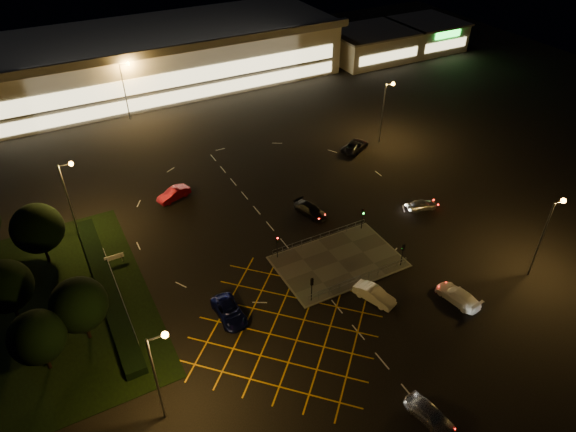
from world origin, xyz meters
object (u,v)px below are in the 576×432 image
car_circ_red (174,194)px  car_approach_white (458,296)px  car_queue_white (374,295)px  car_far_dkgrey (310,210)px  signal_sw (312,285)px  car_near_silver (430,414)px  signal_ne (363,214)px  signal_nw (277,243)px  signal_se (403,250)px  car_left_blue (229,312)px  car_right_silver (422,205)px  car_east_grey (355,146)px

car_circ_red → car_approach_white: bearing=13.9°
car_queue_white → car_far_dkgrey: 16.91m
signal_sw → car_far_dkgrey: bearing=-119.6°
signal_sw → car_near_silver: signal_sw is taller
car_circ_red → signal_ne: bearing=28.5°
signal_nw → car_far_dkgrey: bearing=36.5°
signal_se → car_approach_white: 7.72m
car_left_blue → car_far_dkgrey: (16.48, 11.76, -0.02)m
car_near_silver → car_right_silver: (19.84, 24.71, -0.11)m
signal_sw → car_left_blue: size_ratio=0.59×
signal_ne → car_near_silver: 26.90m
signal_ne → car_approach_white: 15.50m
signal_sw → car_circ_red: 26.78m
car_near_silver → car_far_dkgrey: bearing=69.0°
car_left_blue → car_right_silver: (30.27, 5.82, -0.05)m
signal_ne → car_east_grey: bearing=58.3°
signal_se → car_approach_white: size_ratio=0.61×
signal_se → car_east_grey: (10.89, 25.61, -1.60)m
signal_nw → car_queue_white: (6.05, -10.99, -1.59)m
car_circ_red → car_approach_white: car_circ_red is taller
car_left_blue → car_approach_white: 24.36m
car_queue_white → car_approach_white: 8.93m
car_far_dkgrey → car_approach_white: size_ratio=0.96×
car_far_dkgrey → car_east_grey: size_ratio=0.89×
signal_ne → car_right_silver: bearing=-0.8°
car_right_silver → car_circ_red: (-28.55, 17.97, 0.10)m
signal_ne → car_near_silver: (-10.19, -24.84, -1.57)m
signal_sw → car_right_silver: signal_sw is taller
car_east_grey → car_left_blue: bearing=99.2°
car_right_silver → car_queue_white: bearing=137.1°
signal_ne → car_approach_white: signal_ne is taller
car_near_silver → car_queue_white: car_near_silver is taller
car_right_silver → car_circ_red: 33.74m
signal_se → car_circ_red: bearing=-53.8°
signal_sw → car_right_silver: 23.09m
signal_ne → car_far_dkgrey: size_ratio=0.64×
car_queue_white → car_approach_white: car_queue_white is taller
signal_sw → signal_nw: size_ratio=1.00×
signal_nw → signal_ne: size_ratio=1.00×
car_right_silver → signal_ne: bearing=101.5°
signal_se → car_circ_red: signal_se is taller
car_queue_white → car_left_blue: (-14.67, 5.05, -0.04)m
signal_se → car_near_silver: bearing=58.9°
signal_ne → signal_sw: bearing=-146.4°
car_near_silver → car_circ_red: bearing=91.7°
signal_se → signal_ne: (0.00, 7.99, 0.00)m
car_near_silver → car_left_blue: 21.59m
car_near_silver → car_approach_white: car_near_silver is taller
signal_sw → car_approach_white: size_ratio=0.61×
car_right_silver → car_circ_red: bearing=70.1°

